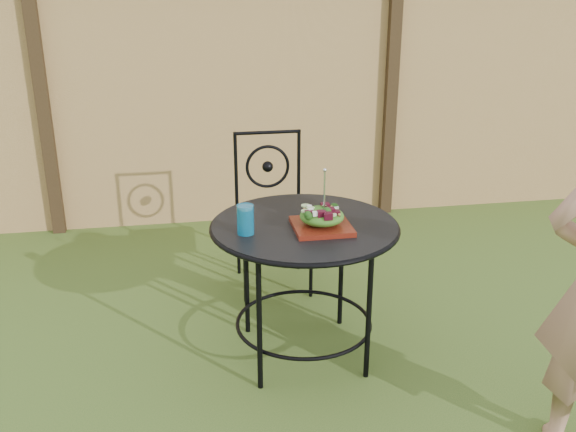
# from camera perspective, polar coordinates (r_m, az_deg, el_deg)

# --- Properties ---
(ground) EXTENTS (60.00, 60.00, 0.00)m
(ground) POSITION_cam_1_polar(r_m,az_deg,el_deg) (3.27, -1.88, -13.94)
(ground) COLOR #2B4B18
(ground) RESTS_ON ground
(fence) EXTENTS (8.00, 0.12, 1.90)m
(fence) POSITION_cam_1_polar(r_m,az_deg,el_deg) (4.95, -5.69, 10.05)
(fence) COLOR tan
(fence) RESTS_ON ground
(patio_table) EXTENTS (0.92, 0.92, 0.72)m
(patio_table) POSITION_cam_1_polar(r_m,az_deg,el_deg) (3.16, 1.46, -3.03)
(patio_table) COLOR black
(patio_table) RESTS_ON ground
(patio_chair) EXTENTS (0.46, 0.46, 0.95)m
(patio_chair) POSITION_cam_1_polar(r_m,az_deg,el_deg) (3.97, -1.47, 0.79)
(patio_chair) COLOR black
(patio_chair) RESTS_ON ground
(salad_plate) EXTENTS (0.27, 0.27, 0.02)m
(salad_plate) POSITION_cam_1_polar(r_m,az_deg,el_deg) (3.04, 3.01, -0.93)
(salad_plate) COLOR #50100B
(salad_plate) RESTS_ON patio_table
(salad) EXTENTS (0.21, 0.21, 0.08)m
(salad) POSITION_cam_1_polar(r_m,az_deg,el_deg) (3.02, 3.02, -0.01)
(salad) COLOR #235614
(salad) RESTS_ON salad_plate
(fork) EXTENTS (0.01, 0.01, 0.18)m
(fork) POSITION_cam_1_polar(r_m,az_deg,el_deg) (2.98, 3.26, 2.34)
(fork) COLOR silver
(fork) RESTS_ON salad
(drinking_glass) EXTENTS (0.08, 0.08, 0.14)m
(drinking_glass) POSITION_cam_1_polar(r_m,az_deg,el_deg) (2.97, -3.81, -0.31)
(drinking_glass) COLOR #0C6690
(drinking_glass) RESTS_ON patio_table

